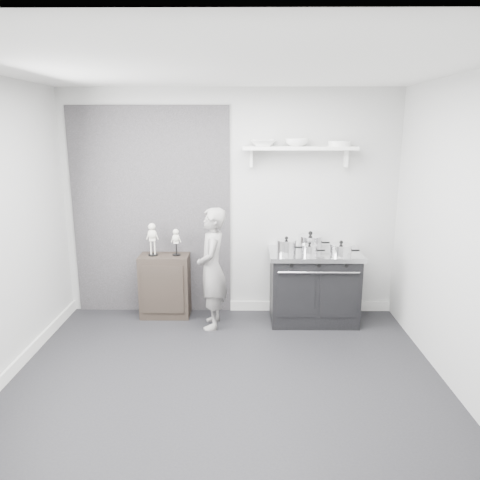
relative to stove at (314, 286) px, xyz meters
name	(u,v)px	position (x,y,z in m)	size (l,w,h in m)	color
ground	(225,386)	(-0.99, -1.48, -0.43)	(4.00, 4.00, 0.00)	black
room_shell	(214,202)	(-1.08, -1.33, 1.21)	(4.02, 3.62, 2.71)	#B3B3B1
wall_shelf	(299,149)	(-0.19, 0.20, 1.58)	(1.30, 0.26, 0.24)	white
stove	(314,286)	(0.00, 0.00, 0.00)	(1.06, 0.66, 0.85)	black
side_cabinet	(165,286)	(-1.78, 0.13, -0.05)	(0.59, 0.34, 0.76)	black
child	(212,269)	(-1.18, -0.18, 0.27)	(0.51, 0.33, 1.39)	gray
pot_front_left	(286,247)	(-0.34, -0.09, 0.50)	(0.31, 0.22, 0.20)	silver
pot_back_left	(310,242)	(-0.04, 0.15, 0.50)	(0.38, 0.29, 0.21)	silver
pot_front_right	(341,250)	(0.27, -0.15, 0.49)	(0.33, 0.25, 0.17)	silver
pot_front_center	(309,250)	(-0.08, -0.13, 0.48)	(0.27, 0.18, 0.15)	silver
skeleton_full	(152,237)	(-1.91, 0.13, 0.56)	(0.13, 0.08, 0.45)	beige
skeleton_torso	(176,240)	(-1.63, 0.13, 0.52)	(0.10, 0.07, 0.37)	beige
bowl_large	(263,143)	(-0.61, 0.19, 1.65)	(0.30, 0.30, 0.07)	white
bowl_small	(297,142)	(-0.22, 0.19, 1.65)	(0.27, 0.27, 0.08)	white
plate_stack	(339,144)	(0.26, 0.19, 1.64)	(0.26, 0.26, 0.06)	white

